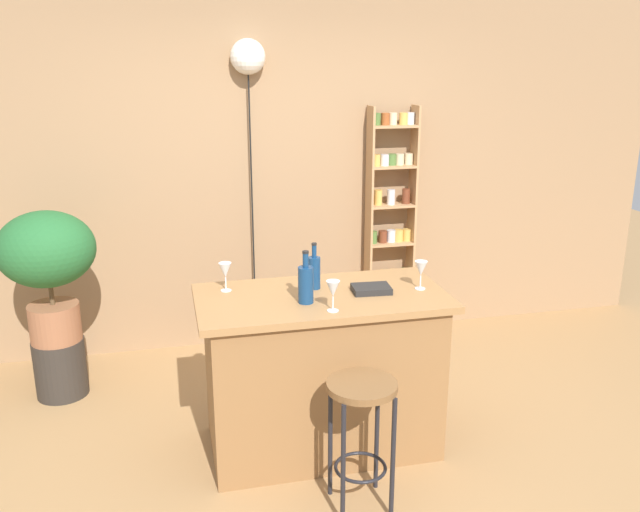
# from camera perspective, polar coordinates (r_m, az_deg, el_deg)

# --- Properties ---
(ground) EXTENTS (12.00, 12.00, 0.00)m
(ground) POSITION_cam_1_polar(r_m,az_deg,el_deg) (3.86, 1.22, -18.06)
(ground) COLOR #A37A4C
(back_wall) EXTENTS (6.40, 0.10, 2.80)m
(back_wall) POSITION_cam_1_polar(r_m,az_deg,el_deg) (5.14, -4.18, 7.73)
(back_wall) COLOR #997551
(back_wall) RESTS_ON ground
(kitchen_counter) EXTENTS (1.38, 0.71, 0.94)m
(kitchen_counter) POSITION_cam_1_polar(r_m,az_deg,el_deg) (3.87, 0.14, -9.82)
(kitchen_counter) COLOR olive
(kitchen_counter) RESTS_ON ground
(bar_stool) EXTENTS (0.35, 0.35, 0.69)m
(bar_stool) POSITION_cam_1_polar(r_m,az_deg,el_deg) (3.36, 3.56, -13.42)
(bar_stool) COLOR black
(bar_stool) RESTS_ON ground
(spice_shelf) EXTENTS (0.38, 0.17, 1.84)m
(spice_shelf) POSITION_cam_1_polar(r_m,az_deg,el_deg) (5.30, 6.06, 3.23)
(spice_shelf) COLOR tan
(spice_shelf) RESTS_ON ground
(plant_stool) EXTENTS (0.34, 0.34, 0.40)m
(plant_stool) POSITION_cam_1_polar(r_m,az_deg,el_deg) (4.86, -21.30, -8.85)
(plant_stool) COLOR #2D2823
(plant_stool) RESTS_ON ground
(potted_plant) EXTENTS (0.62, 0.55, 0.87)m
(potted_plant) POSITION_cam_1_polar(r_m,az_deg,el_deg) (4.60, -22.29, -0.28)
(potted_plant) COLOR #935B3D
(potted_plant) RESTS_ON plant_stool
(bottle_wine_red) EXTENTS (0.07, 0.07, 0.27)m
(bottle_wine_red) POSITION_cam_1_polar(r_m,az_deg,el_deg) (3.75, -0.50, -1.33)
(bottle_wine_red) COLOR navy
(bottle_wine_red) RESTS_ON kitchen_counter
(bottle_olive_oil) EXTENTS (0.08, 0.08, 0.29)m
(bottle_olive_oil) POSITION_cam_1_polar(r_m,az_deg,el_deg) (3.53, -1.23, -2.36)
(bottle_olive_oil) COLOR navy
(bottle_olive_oil) RESTS_ON kitchen_counter
(wine_glass_left) EXTENTS (0.07, 0.07, 0.16)m
(wine_glass_left) POSITION_cam_1_polar(r_m,az_deg,el_deg) (3.74, -8.10, -1.27)
(wine_glass_left) COLOR silver
(wine_glass_left) RESTS_ON kitchen_counter
(wine_glass_center) EXTENTS (0.07, 0.07, 0.16)m
(wine_glass_center) POSITION_cam_1_polar(r_m,az_deg,el_deg) (3.41, 1.13, -2.89)
(wine_glass_center) COLOR silver
(wine_glass_center) RESTS_ON kitchen_counter
(wine_glass_right) EXTENTS (0.07, 0.07, 0.16)m
(wine_glass_right) POSITION_cam_1_polar(r_m,az_deg,el_deg) (3.78, 8.63, -1.12)
(wine_glass_right) COLOR silver
(wine_glass_right) RESTS_ON kitchen_counter
(cookbook) EXTENTS (0.22, 0.17, 0.03)m
(cookbook) POSITION_cam_1_polar(r_m,az_deg,el_deg) (3.73, 4.41, -2.83)
(cookbook) COLOR black
(cookbook) RESTS_ON kitchen_counter
(pendant_globe_light) EXTENTS (0.25, 0.25, 2.32)m
(pendant_globe_light) POSITION_cam_1_polar(r_m,az_deg,el_deg) (4.94, -6.18, 16.34)
(pendant_globe_light) COLOR black
(pendant_globe_light) RESTS_ON ground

